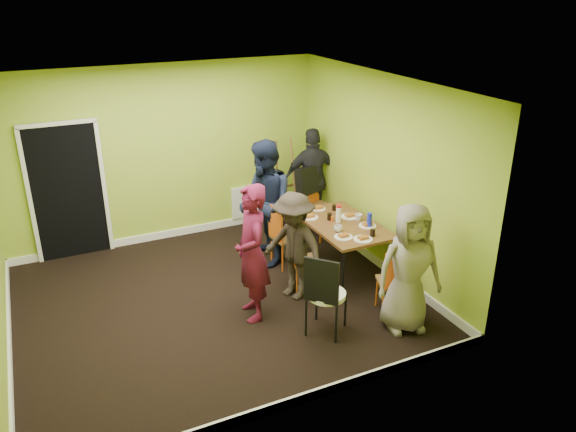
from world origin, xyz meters
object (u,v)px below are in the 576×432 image
chair_left_near (300,256)px  person_back_end (313,179)px  person_front_end (409,269)px  blue_bottle (369,220)px  orange_bottle (332,219)px  chair_left_far (282,232)px  chair_back_end (311,187)px  person_left_near (294,246)px  dining_table (343,227)px  person_left_far (265,204)px  person_standing (252,253)px  chair_bentwood (325,291)px  chair_front_end (396,279)px  easel (290,184)px  thermos (339,215)px

chair_left_near → person_back_end: bearing=157.4°
person_front_end → chair_left_near: bearing=132.3°
chair_left_near → blue_bottle: bearing=97.1°
blue_bottle → orange_bottle: bearing=133.1°
chair_left_far → chair_back_end: chair_back_end is taller
chair_left_near → person_front_end: person_front_end is taller
blue_bottle → orange_bottle: blue_bottle is taller
chair_back_end → person_left_near: (-1.15, -1.72, -0.07)m
chair_back_end → person_left_near: bearing=35.4°
blue_bottle → dining_table: bearing=133.4°
blue_bottle → person_left_far: (-1.13, 1.01, 0.08)m
person_standing → person_left_far: size_ratio=0.94×
dining_table → chair_bentwood: bearing=-127.7°
person_standing → person_left_near: size_ratio=1.19×
chair_front_end → blue_bottle: 1.13m
easel → person_standing: bearing=-125.3°
chair_left_near → chair_back_end: size_ratio=0.79×
chair_left_far → person_front_end: person_front_end is taller
easel → person_left_far: 1.34m
chair_left_near → person_left_near: person_left_near is taller
chair_front_end → person_left_near: 1.36m
chair_front_end → person_left_near: person_left_near is taller
blue_bottle → chair_bentwood: bearing=-141.0°
dining_table → thermos: bearing=124.7°
chair_back_end → person_front_end: (-0.26, -2.96, -0.01)m
dining_table → person_left_near: bearing=-159.7°
chair_left_near → person_front_end: bearing=38.6°
dining_table → chair_back_end: bearing=81.2°
orange_bottle → chair_back_end: bearing=75.7°
dining_table → person_left_near: (-0.94, -0.35, 0.04)m
dining_table → chair_back_end: chair_back_end is taller
person_back_end → chair_front_end: bearing=97.1°
thermos → blue_bottle: bearing=-47.9°
blue_bottle → person_back_end: person_back_end is taller
dining_table → easel: (0.01, 1.73, 0.09)m
chair_left_far → person_back_end: 1.54m
thermos → person_left_near: (-0.90, -0.40, -0.13)m
chair_back_end → person_standing: bearing=25.9°
chair_left_near → easel: 2.12m
easel → dining_table: bearing=-90.3°
chair_left_far → dining_table: bearing=50.0°
person_front_end → easel: bearing=102.8°
dining_table → person_standing: 1.71m
person_back_end → thermos: bearing=89.9°
person_left_far → person_left_near: bearing=1.3°
person_left_near → blue_bottle: bearing=71.5°
chair_back_end → person_left_far: (-1.09, -0.64, 0.12)m
chair_left_near → chair_front_end: chair_front_end is taller
chair_left_near → person_left_far: 1.05m
person_standing → thermos: bearing=117.9°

